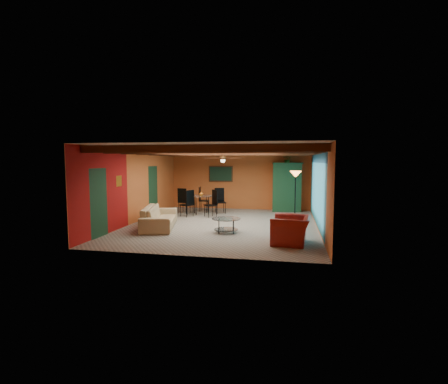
% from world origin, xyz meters
% --- Properties ---
extents(room, '(6.52, 8.01, 2.71)m').
position_xyz_m(room, '(0.00, 0.11, 2.36)').
color(room, gray).
rests_on(room, ground).
extents(sofa, '(1.54, 2.63, 0.72)m').
position_xyz_m(sofa, '(-2.03, -0.89, 0.36)').
color(sofa, tan).
rests_on(sofa, ground).
extents(armchair, '(1.10, 1.24, 0.75)m').
position_xyz_m(armchair, '(2.36, -2.27, 0.38)').
color(armchair, maroon).
rests_on(armchair, ground).
extents(coffee_table, '(1.08, 1.08, 0.47)m').
position_xyz_m(coffee_table, '(0.36, -1.26, 0.23)').
color(coffee_table, white).
rests_on(coffee_table, ground).
extents(dining_table, '(2.78, 2.78, 1.10)m').
position_xyz_m(dining_table, '(-1.37, 2.16, 0.55)').
color(dining_table, white).
rests_on(dining_table, ground).
extents(armoire, '(1.27, 0.72, 2.13)m').
position_xyz_m(armoire, '(2.20, 3.70, 1.06)').
color(armoire, brown).
rests_on(armoire, ground).
extents(floor_lamp, '(0.46, 0.46, 1.94)m').
position_xyz_m(floor_lamp, '(2.50, 0.02, 0.97)').
color(floor_lamp, black).
rests_on(floor_lamp, ground).
extents(ceiling_fan, '(1.50, 1.50, 0.44)m').
position_xyz_m(ceiling_fan, '(0.00, 0.00, 2.36)').
color(ceiling_fan, '#472614').
rests_on(ceiling_fan, ceiling).
extents(painting, '(1.05, 0.03, 0.65)m').
position_xyz_m(painting, '(-0.90, 3.96, 1.65)').
color(painting, black).
rests_on(painting, wall_back).
extents(potted_plant, '(0.45, 0.40, 0.45)m').
position_xyz_m(potted_plant, '(2.20, 3.70, 2.35)').
color(potted_plant, '#26661E').
rests_on(potted_plant, armoire).
extents(vase, '(0.18, 0.18, 0.18)m').
position_xyz_m(vase, '(-1.37, 2.16, 1.19)').
color(vase, orange).
rests_on(vase, dining_table).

